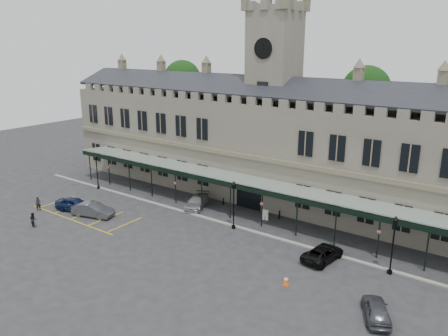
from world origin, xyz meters
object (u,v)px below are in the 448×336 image
Objects in this scene: person_a at (38,204)px; lamp_post_right at (393,240)px; car_left_b at (93,210)px; sign_board at (265,215)px; car_left_a at (75,204)px; clock_tower at (273,91)px; station_building at (271,146)px; car_taxi at (197,202)px; person_b at (33,219)px; lamp_post_mid at (234,201)px; lamp_post_left at (97,169)px; car_van at (323,253)px; car_right_a at (376,310)px; traffic_cone at (286,281)px.

lamp_post_right is at bearing -37.98° from person_a.
sign_board is at bearing -73.84° from car_left_b.
person_a is at bearing 109.45° from car_left_a.
clock_tower is at bearing -5.50° from person_a.
lamp_post_right reaches higher than car_left_a.
station_building is at bearing -5.63° from person_a.
person_b reaches higher than car_taxi.
car_left_b is at bearing -156.41° from lamp_post_mid.
person_b is (-18.86, -15.67, 0.19)m from sign_board.
lamp_post_left is at bearing 31.87° from car_left_b.
person_b is at bearing 29.57° from car_van.
station_building is 12.65× the size of car_taxi.
car_van is (32.21, -1.22, -2.12)m from lamp_post_left.
station_building is at bearing -57.16° from car_left_a.
car_van is at bearing -5.57° from lamp_post_mid.
lamp_post_right is 1.13× the size of car_left_a.
lamp_post_right is 1.29× the size of car_right_a.
lamp_post_right is (17.76, -10.97, -10.03)m from clock_tower.
car_left_b is 11.69m from car_taxi.
car_right_a is at bearing -10.41° from lamp_post_left.
car_left_b is 6.13m from person_b.
car_van is at bearing -93.93° from car_left_a.
car_van is (10.30, -1.01, -2.44)m from lamp_post_mid.
car_left_a is at bearing -85.56° from person_b.
lamp_post_left is at bearing 168.80° from car_taxi.
lamp_post_mid is 4.83m from sign_board.
lamp_post_left reaches higher than car_van.
lamp_post_mid is 6.79× the size of traffic_cone.
car_right_a is (23.74, -9.39, -0.00)m from car_taxi.
lamp_post_right is at bearing -94.08° from car_left_a.
station_building is at bearing 39.38° from car_taxi.
car_right_a is (7.19, -0.28, 0.31)m from traffic_cone.
traffic_cone is at bearing -105.31° from car_left_a.
lamp_post_right is 6.81× the size of traffic_cone.
person_b is (3.74, -2.91, -0.04)m from person_a.
clock_tower is at bearing -122.57° from person_b.
traffic_cone is 13.25m from sign_board.
car_van is (0.68, 5.61, 0.27)m from traffic_cone.
car_van is at bearing -2.17° from lamp_post_left.
car_van is at bearing -37.40° from person_a.
station_building reaches higher than traffic_cone.
traffic_cone is at bearing 91.36° from car_van.
person_b is (-33.20, -11.81, -2.31)m from lamp_post_right.
lamp_post_left is at bearing -67.73° from person_b.
station_building is 28.03m from person_b.
car_van is (17.22, -3.49, -0.05)m from car_taxi.
car_left_a reaches higher than car_right_a.
clock_tower is at bearing 123.29° from traffic_cone.
car_left_b is at bearing -30.28° from person_a.
lamp_post_mid is (1.92, -10.88, -3.39)m from station_building.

